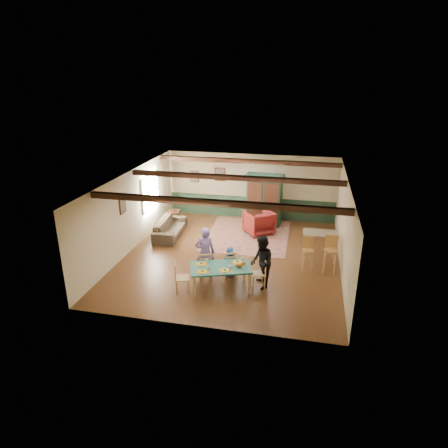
% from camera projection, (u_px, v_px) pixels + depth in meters
% --- Properties ---
extents(floor, '(8.00, 8.00, 0.00)m').
position_uv_depth(floor, '(231.00, 257.00, 13.31)').
color(floor, '#482814').
rests_on(floor, ground).
extents(wall_back, '(7.00, 0.02, 2.70)m').
position_uv_depth(wall_back, '(251.00, 187.00, 16.49)').
color(wall_back, beige).
rests_on(wall_back, floor).
extents(wall_left, '(0.02, 8.00, 2.70)m').
position_uv_depth(wall_left, '(131.00, 211.00, 13.54)').
color(wall_left, beige).
rests_on(wall_left, floor).
extents(wall_right, '(0.02, 8.00, 2.70)m').
position_uv_depth(wall_right, '(344.00, 227.00, 12.13)').
color(wall_right, beige).
rests_on(wall_right, floor).
extents(ceiling, '(7.00, 8.00, 0.02)m').
position_uv_depth(ceiling, '(232.00, 178.00, 12.36)').
color(ceiling, silver).
rests_on(ceiling, wall_back).
extents(wainscot_back, '(6.95, 0.03, 0.90)m').
position_uv_depth(wainscot_back, '(250.00, 207.00, 16.79)').
color(wainscot_back, '#1B3222').
rests_on(wainscot_back, floor).
extents(ceiling_beam_front, '(6.95, 0.16, 0.16)m').
position_uv_depth(ceiling_beam_front, '(214.00, 203.00, 10.29)').
color(ceiling_beam_front, black).
rests_on(ceiling_beam_front, ceiling).
extents(ceiling_beam_mid, '(6.95, 0.16, 0.16)m').
position_uv_depth(ceiling_beam_mid, '(234.00, 178.00, 12.75)').
color(ceiling_beam_mid, black).
rests_on(ceiling_beam_mid, ceiling).
extents(ceiling_beam_back, '(6.95, 0.16, 0.16)m').
position_uv_depth(ceiling_beam_back, '(248.00, 161.00, 15.13)').
color(ceiling_beam_back, black).
rests_on(ceiling_beam_back, ceiling).
extents(window_left, '(0.06, 1.60, 1.30)m').
position_uv_depth(window_left, '(150.00, 192.00, 15.01)').
color(window_left, white).
rests_on(window_left, wall_left).
extents(picture_left_wall, '(0.04, 0.42, 0.52)m').
position_uv_depth(picture_left_wall, '(123.00, 205.00, 12.84)').
color(picture_left_wall, gray).
rests_on(picture_left_wall, wall_left).
extents(picture_back_a, '(0.45, 0.04, 0.55)m').
position_uv_depth(picture_back_a, '(220.00, 174.00, 16.56)').
color(picture_back_a, gray).
rests_on(picture_back_a, wall_back).
extents(picture_back_b, '(0.38, 0.04, 0.48)m').
position_uv_depth(picture_back_b, '(195.00, 177.00, 16.84)').
color(picture_back_b, gray).
rests_on(picture_back_b, wall_back).
extents(dining_table, '(1.89, 1.43, 0.70)m').
position_uv_depth(dining_table, '(220.00, 278.00, 11.21)').
color(dining_table, '#1E6052').
rests_on(dining_table, floor).
extents(dining_chair_far_left, '(0.50, 0.52, 0.88)m').
position_uv_depth(dining_chair_far_left, '(205.00, 265.00, 11.76)').
color(dining_chair_far_left, tan).
rests_on(dining_chair_far_left, floor).
extents(dining_chair_far_right, '(0.50, 0.52, 0.88)m').
position_uv_depth(dining_chair_far_right, '(230.00, 264.00, 11.84)').
color(dining_chair_far_right, tan).
rests_on(dining_chair_far_right, floor).
extents(dining_chair_end_left, '(0.52, 0.50, 0.88)m').
position_uv_depth(dining_chair_end_left, '(182.00, 277.00, 11.06)').
color(dining_chair_end_left, tan).
rests_on(dining_chair_end_left, floor).
extents(dining_chair_end_right, '(0.52, 0.50, 0.88)m').
position_uv_depth(dining_chair_end_right, '(258.00, 273.00, 11.30)').
color(dining_chair_end_right, tan).
rests_on(dining_chair_end_right, floor).
extents(person_man, '(0.68, 0.56, 1.61)m').
position_uv_depth(person_man, '(205.00, 253.00, 11.70)').
color(person_man, '#785EA2').
rests_on(person_man, floor).
extents(person_woman, '(0.80, 0.90, 1.54)m').
position_uv_depth(person_woman, '(262.00, 262.00, 11.19)').
color(person_woman, black).
rests_on(person_woman, floor).
extents(person_child, '(0.53, 0.43, 0.94)m').
position_uv_depth(person_child, '(230.00, 262.00, 11.90)').
color(person_child, '#224A8B').
rests_on(person_child, floor).
extents(cat, '(0.36, 0.23, 0.17)m').
position_uv_depth(cat, '(239.00, 265.00, 11.03)').
color(cat, '#C16E22').
rests_on(cat, dining_table).
extents(place_setting_near_left, '(0.44, 0.39, 0.11)m').
position_uv_depth(place_setting_near_left, '(203.00, 270.00, 10.79)').
color(place_setting_near_left, yellow).
rests_on(place_setting_near_left, dining_table).
extents(place_setting_near_center, '(0.44, 0.39, 0.11)m').
position_uv_depth(place_setting_near_center, '(225.00, 269.00, 10.86)').
color(place_setting_near_center, yellow).
rests_on(place_setting_near_center, dining_table).
extents(place_setting_far_left, '(0.44, 0.39, 0.11)m').
position_uv_depth(place_setting_far_left, '(201.00, 262.00, 11.22)').
color(place_setting_far_left, yellow).
rests_on(place_setting_far_left, dining_table).
extents(place_setting_far_right, '(0.44, 0.39, 0.11)m').
position_uv_depth(place_setting_far_right, '(237.00, 261.00, 11.34)').
color(place_setting_far_right, yellow).
rests_on(place_setting_far_right, dining_table).
extents(area_rug, '(3.07, 3.64, 0.01)m').
position_uv_depth(area_rug, '(247.00, 235.00, 15.07)').
color(area_rug, tan).
rests_on(area_rug, floor).
extents(armoire, '(1.53, 0.74, 2.08)m').
position_uv_depth(armoire, '(264.00, 200.00, 15.77)').
color(armoire, '#133023').
rests_on(armoire, floor).
extents(armchair, '(1.36, 1.36, 0.89)m').
position_uv_depth(armchair, '(259.00, 222.00, 15.11)').
color(armchair, '#501012').
rests_on(armchair, floor).
extents(sofa, '(0.95, 2.14, 0.61)m').
position_uv_depth(sofa, '(170.00, 227.00, 14.99)').
color(sofa, '#392F23').
rests_on(sofa, floor).
extents(end_table, '(0.49, 0.49, 0.55)m').
position_uv_depth(end_table, '(174.00, 217.00, 16.18)').
color(end_table, black).
rests_on(end_table, floor).
extents(table_lamp, '(0.30, 0.30, 0.50)m').
position_uv_depth(table_lamp, '(174.00, 205.00, 16.00)').
color(table_lamp, tan).
rests_on(table_lamp, end_table).
extents(counter_table, '(1.15, 0.69, 0.94)m').
position_uv_depth(counter_table, '(319.00, 246.00, 13.00)').
color(counter_table, tan).
rests_on(counter_table, floor).
extents(bar_stool_left, '(0.41, 0.44, 1.03)m').
position_uv_depth(bar_stool_left, '(308.00, 254.00, 12.29)').
color(bar_stool_left, tan).
rests_on(bar_stool_left, floor).
extents(bar_stool_right, '(0.45, 0.48, 1.16)m').
position_uv_depth(bar_stool_right, '(330.00, 255.00, 12.10)').
color(bar_stool_right, tan).
rests_on(bar_stool_right, floor).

